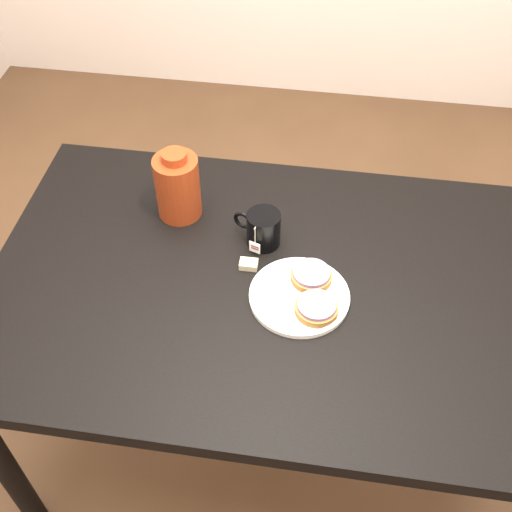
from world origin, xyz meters
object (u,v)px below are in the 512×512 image
Objects in this scene: bagel_back at (311,275)px; bagel_package at (178,186)px; plate at (299,296)px; mug at (263,229)px; table at (271,303)px; teabag_pouch at (249,264)px; bagel_front at (317,307)px.

bagel_back is 0.43m from bagel_package.
mug reaches higher than plate.
bagel_package is (-0.28, 0.21, 0.18)m from table.
table is 31.11× the size of teabag_pouch.
bagel_package is at bearing 142.79° from table.
bagel_front is at bearing -34.72° from teabag_pouch.
bagel_package reaches higher than bagel_front.
plate is 0.06m from bagel_front.
bagel_front is at bearing -35.24° from mug.
mug is at bearing 138.93° from bagel_back.
teabag_pouch is at bearing -85.34° from mug.
plate is 1.20× the size of bagel_package.
bagel_front is at bearing -77.77° from bagel_back.
plate is at bearing -35.69° from bagel_package.
bagel_back is at bearing -22.46° from mug.
bagel_back and bagel_front have the same top height.
bagel_front reaches higher than plate.
plate is 0.06m from bagel_back.
table is at bearing 144.26° from bagel_front.
teabag_pouch is (-0.06, 0.04, 0.09)m from table.
plate is 0.44m from bagel_package.
bagel_front reaches higher than teabag_pouch.
mug is at bearing -18.56° from bagel_package.
bagel_package is (-0.35, 0.25, 0.08)m from plate.
bagel_front is at bearing -36.79° from bagel_package.
table is 7.00× the size of bagel_package.
table is 0.12m from plate.
bagel_package is at bearing 152.02° from bagel_back.
teabag_pouch is 0.23× the size of bagel_package.
bagel_back is 3.03× the size of teabag_pouch.
teabag_pouch is at bearing 145.28° from bagel_front.
bagel_back is 0.18m from mug.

